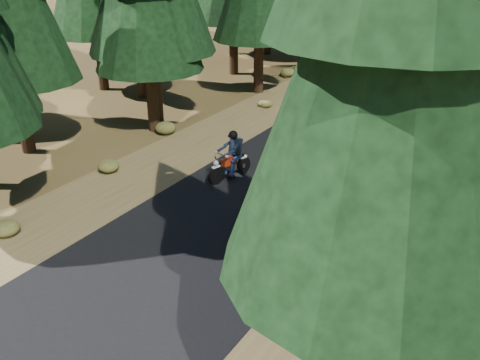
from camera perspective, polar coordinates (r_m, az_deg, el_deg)
name	(u,v)px	position (r m, az deg, el deg)	size (l,w,h in m)	color
ground	(213,233)	(15.52, -2.89, -5.68)	(120.00, 120.00, 0.00)	#443218
road	(290,173)	(19.39, 5.37, 0.76)	(6.00, 100.00, 0.01)	black
shoulder_l	(187,149)	(21.61, -5.64, 3.31)	(3.20, 100.00, 0.01)	brown
shoulder_r	(419,203)	(18.09, 18.54, -2.35)	(3.20, 100.00, 0.01)	brown
understory_shrubs	(372,161)	(20.27, 13.93, 2.02)	(14.82, 29.19, 0.66)	#474C1E
rider_lead	(260,218)	(15.27, 2.17, -4.06)	(0.53, 1.66, 1.47)	beige
rider_follow	(230,164)	(18.59, -1.10, 1.74)	(1.08, 2.05, 1.75)	#98230A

